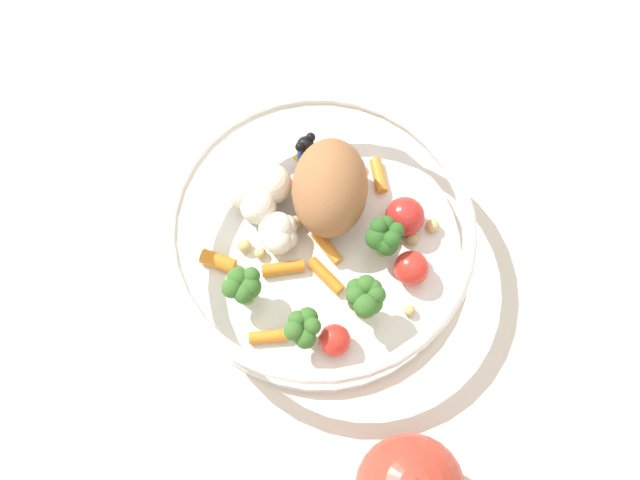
{
  "coord_description": "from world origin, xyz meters",
  "views": [
    {
      "loc": [
        -0.19,
        0.16,
        0.71
      ],
      "look_at": [
        0.02,
        -0.01,
        0.03
      ],
      "focal_mm": 50.12,
      "sensor_mm": 36.0,
      "label": 1
    }
  ],
  "objects": [
    {
      "name": "ground_plane",
      "position": [
        0.0,
        0.0,
        0.0
      ],
      "size": [
        2.4,
        2.4,
        0.0
      ],
      "primitive_type": "plane",
      "color": "silver"
    },
    {
      "name": "food_container",
      "position": [
        0.02,
        -0.02,
        0.03
      ],
      "size": [
        0.25,
        0.25,
        0.08
      ],
      "color": "white",
      "rests_on": "ground_plane"
    }
  ]
}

